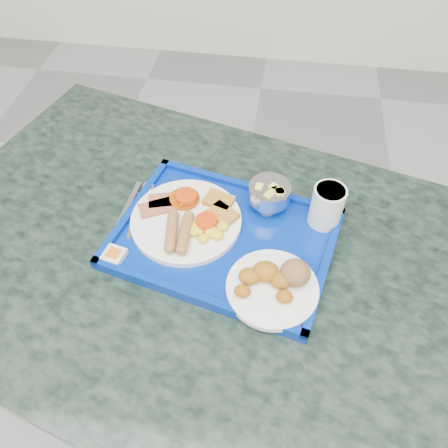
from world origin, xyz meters
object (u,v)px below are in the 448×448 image
(main_plate, at_px, (189,219))
(bread_plate, at_px, (275,282))
(tray, at_px, (224,239))
(fruit_bowl, at_px, (270,193))
(juice_cup, at_px, (327,205))
(table, at_px, (204,300))

(main_plate, distance_m, bread_plate, 0.22)
(tray, height_order, bread_plate, bread_plate)
(fruit_bowl, bearing_deg, bread_plate, -81.94)
(fruit_bowl, xyz_separation_m, juice_cup, (0.11, -0.02, 0.01))
(table, relative_size, fruit_bowl, 15.45)
(tray, distance_m, bread_plate, 0.15)
(main_plate, bearing_deg, bread_plate, -34.71)
(table, xyz_separation_m, tray, (0.04, 0.03, 0.19))
(main_plate, distance_m, juice_cup, 0.27)
(main_plate, relative_size, bread_plate, 1.35)
(fruit_bowl, bearing_deg, juice_cup, -11.43)
(table, xyz_separation_m, juice_cup, (0.23, 0.10, 0.25))
(bread_plate, xyz_separation_m, juice_cup, (0.08, 0.17, 0.03))
(tray, xyz_separation_m, main_plate, (-0.08, 0.03, 0.02))
(main_plate, bearing_deg, table, -59.48)
(table, relative_size, bread_plate, 8.01)
(fruit_bowl, bearing_deg, tray, -129.55)
(bread_plate, bearing_deg, fruit_bowl, 98.06)
(tray, height_order, main_plate, main_plate)
(main_plate, bearing_deg, tray, -18.84)
(bread_plate, relative_size, juice_cup, 1.86)
(tray, xyz_separation_m, juice_cup, (0.19, 0.07, 0.05))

